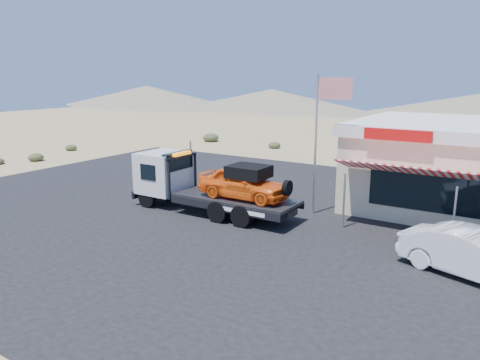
# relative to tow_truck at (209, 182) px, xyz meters

# --- Properties ---
(ground) EXTENTS (120.00, 120.00, 0.00)m
(ground) POSITION_rel_tow_truck_xyz_m (-0.74, -2.19, -1.38)
(ground) COLOR #988456
(ground) RESTS_ON ground
(asphalt_lot) EXTENTS (32.00, 24.00, 0.02)m
(asphalt_lot) POSITION_rel_tow_truck_xyz_m (1.26, 0.81, -1.37)
(asphalt_lot) COLOR black
(asphalt_lot) RESTS_ON ground
(tow_truck) EXTENTS (7.65, 2.27, 2.56)m
(tow_truck) POSITION_rel_tow_truck_xyz_m (0.00, 0.00, 0.00)
(tow_truck) COLOR black
(tow_truck) RESTS_ON asphalt_lot
(white_sedan) EXTENTS (4.57, 2.72, 1.42)m
(white_sedan) POSITION_rel_tow_truck_xyz_m (10.69, -1.22, -0.65)
(white_sedan) COLOR silver
(white_sedan) RESTS_ON asphalt_lot
(jerky_store) EXTENTS (10.40, 9.97, 3.90)m
(jerky_store) POSITION_rel_tow_truck_xyz_m (9.76, 6.79, 0.61)
(jerky_store) COLOR beige
(jerky_store) RESTS_ON asphalt_lot
(flagpole) EXTENTS (1.55, 0.10, 6.00)m
(flagpole) POSITION_rel_tow_truck_xyz_m (4.19, 2.31, 2.38)
(flagpole) COLOR #99999E
(flagpole) RESTS_ON asphalt_lot
(desert_scrub) EXTENTS (28.26, 30.00, 0.78)m
(desert_scrub) POSITION_rel_tow_truck_xyz_m (-14.43, 7.06, -1.07)
(desert_scrub) COLOR #2F3C20
(desert_scrub) RESTS_ON ground
(distant_hills) EXTENTS (126.00, 48.00, 4.20)m
(distant_hills) POSITION_rel_tow_truck_xyz_m (-10.51, 52.96, 0.51)
(distant_hills) COLOR #726B59
(distant_hills) RESTS_ON ground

